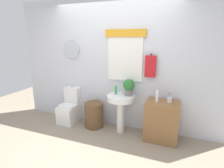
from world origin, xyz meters
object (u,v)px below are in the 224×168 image
(soap_bottle, at_px, (116,90))
(lotion_bottle, at_px, (157,96))
(toilet, at_px, (70,109))
(toothbrush_cup, at_px, (169,100))
(laundry_hamper, at_px, (94,115))
(wooden_cabinet, at_px, (162,121))
(potted_plant, at_px, (129,86))
(pedestal_sink, at_px, (121,104))

(soap_bottle, xyz_separation_m, lotion_bottle, (0.81, -0.09, -0.01))
(toilet, relative_size, toothbrush_cup, 4.23)
(laundry_hamper, xyz_separation_m, wooden_cabinet, (1.38, 0.00, 0.10))
(toilet, distance_m, laundry_hamper, 0.61)
(toothbrush_cup, bearing_deg, lotion_bottle, -163.80)
(wooden_cabinet, bearing_deg, toothbrush_cup, 10.98)
(soap_bottle, distance_m, toothbrush_cup, 1.02)
(lotion_bottle, bearing_deg, toothbrush_cup, 16.20)
(potted_plant, distance_m, lotion_bottle, 0.57)
(toilet, bearing_deg, toothbrush_cup, -0.49)
(toilet, bearing_deg, pedestal_sink, -1.82)
(pedestal_sink, height_order, wooden_cabinet, pedestal_sink)
(laundry_hamper, bearing_deg, lotion_bottle, -1.80)
(lotion_bottle, distance_m, toothbrush_cup, 0.22)
(lotion_bottle, bearing_deg, pedestal_sink, 176.67)
(laundry_hamper, bearing_deg, wooden_cabinet, 0.00)
(potted_plant, relative_size, toothbrush_cup, 1.72)
(toilet, distance_m, wooden_cabinet, 1.99)
(soap_bottle, bearing_deg, lotion_bottle, -6.36)
(toilet, relative_size, wooden_cabinet, 1.07)
(pedestal_sink, xyz_separation_m, potted_plant, (0.14, 0.06, 0.36))
(wooden_cabinet, height_order, lotion_bottle, lotion_bottle)
(toilet, height_order, toothbrush_cup, toothbrush_cup)
(laundry_hamper, xyz_separation_m, potted_plant, (0.73, 0.06, 0.68))
(potted_plant, bearing_deg, laundry_hamper, -175.29)
(toilet, distance_m, pedestal_sink, 1.23)
(pedestal_sink, bearing_deg, toothbrush_cup, 1.29)
(laundry_hamper, height_order, soap_bottle, soap_bottle)
(lotion_bottle, bearing_deg, potted_plant, 169.64)
(pedestal_sink, height_order, lotion_bottle, lotion_bottle)
(pedestal_sink, distance_m, wooden_cabinet, 0.82)
(wooden_cabinet, bearing_deg, lotion_bottle, -158.85)
(lotion_bottle, relative_size, toothbrush_cup, 1.17)
(pedestal_sink, distance_m, lotion_bottle, 0.74)
(laundry_hamper, height_order, potted_plant, potted_plant)
(potted_plant, xyz_separation_m, toothbrush_cup, (0.75, -0.04, -0.16))
(pedestal_sink, height_order, soap_bottle, soap_bottle)
(toothbrush_cup, bearing_deg, pedestal_sink, -178.71)
(soap_bottle, relative_size, toothbrush_cup, 0.92)
(soap_bottle, relative_size, potted_plant, 0.53)
(toilet, relative_size, laundry_hamper, 1.48)
(laundry_hamper, bearing_deg, pedestal_sink, 0.00)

